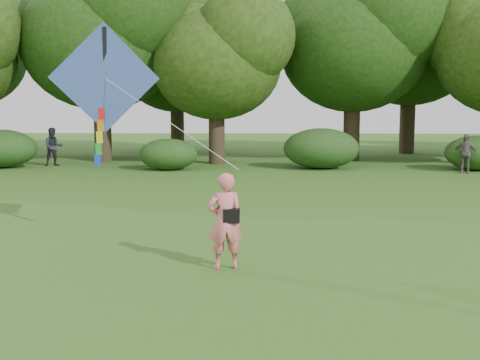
{
  "coord_description": "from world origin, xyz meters",
  "views": [
    {
      "loc": [
        0.16,
        -9.99,
        3.05
      ],
      "look_at": [
        -0.24,
        2.0,
        1.5
      ],
      "focal_mm": 45.0,
      "sensor_mm": 36.0,
      "label": 1
    }
  ],
  "objects_px": {
    "bystander_left": "(53,147)",
    "bystander_right": "(465,153)",
    "flying_kite": "(105,80)",
    "man_kite_flyer": "(225,221)"
  },
  "relations": [
    {
      "from": "bystander_right",
      "to": "flying_kite",
      "type": "bearing_deg",
      "value": -111.58
    },
    {
      "from": "bystander_left",
      "to": "flying_kite",
      "type": "distance_m",
      "value": 16.86
    },
    {
      "from": "bystander_left",
      "to": "bystander_right",
      "type": "height_order",
      "value": "bystander_left"
    },
    {
      "from": "man_kite_flyer",
      "to": "bystander_left",
      "type": "bearing_deg",
      "value": -74.3
    },
    {
      "from": "bystander_right",
      "to": "flying_kite",
      "type": "distance_m",
      "value": 18.13
    },
    {
      "from": "bystander_left",
      "to": "bystander_right",
      "type": "xyz_separation_m",
      "value": [
        18.87,
        -2.31,
        -0.07
      ]
    },
    {
      "from": "bystander_right",
      "to": "bystander_left",
      "type": "bearing_deg",
      "value": -165.09
    },
    {
      "from": "bystander_left",
      "to": "man_kite_flyer",
      "type": "bearing_deg",
      "value": -88.75
    },
    {
      "from": "bystander_right",
      "to": "flying_kite",
      "type": "relative_size",
      "value": 0.41
    },
    {
      "from": "bystander_left",
      "to": "flying_kite",
      "type": "bearing_deg",
      "value": -93.3
    }
  ]
}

